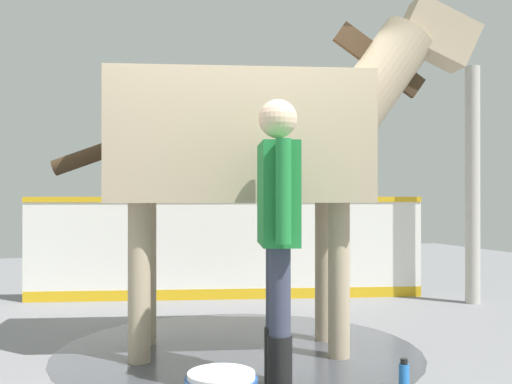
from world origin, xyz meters
name	(u,v)px	position (x,y,z in m)	size (l,w,h in m)	color
ground_plane	(217,366)	(0.00, 0.00, -0.01)	(16.00, 16.00, 0.02)	gray
wet_patch	(238,350)	(-0.26, -0.30, 0.00)	(2.79, 2.79, 0.00)	#42444C
barrier_wall	(227,252)	(-0.88, -2.45, 0.54)	(4.38, 1.32, 1.17)	white
roof_post_near	(473,185)	(-3.32, -1.25, 1.30)	(0.16, 0.16, 2.60)	#B7B2A8
horse	(255,140)	(-0.38, -0.26, 1.61)	(3.22, 1.43, 2.74)	tan
handler	(278,219)	(-0.19, 0.64, 1.04)	(0.36, 0.68, 1.78)	black
bottle_spray	(404,375)	(-0.92, 0.91, 0.08)	(0.06, 0.06, 0.18)	blue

